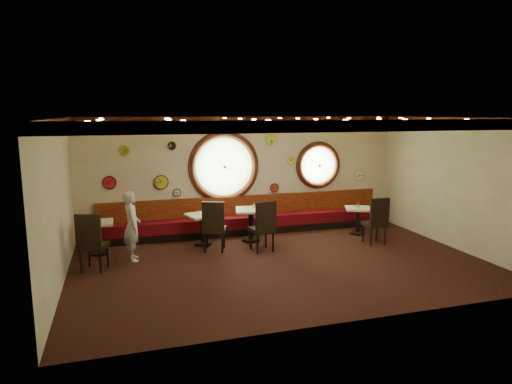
# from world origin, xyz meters

# --- Properties ---
(floor) EXTENTS (9.00, 6.00, 0.00)m
(floor) POSITION_xyz_m (0.00, 0.00, 0.00)
(floor) COLOR black
(floor) RESTS_ON ground
(ceiling) EXTENTS (9.00, 6.00, 0.02)m
(ceiling) POSITION_xyz_m (0.00, 0.00, 3.20)
(ceiling) COLOR gold
(ceiling) RESTS_ON wall_back
(wall_back) EXTENTS (9.00, 0.02, 3.20)m
(wall_back) POSITION_xyz_m (0.00, 3.00, 1.60)
(wall_back) COLOR beige
(wall_back) RESTS_ON floor
(wall_front) EXTENTS (9.00, 0.02, 3.20)m
(wall_front) POSITION_xyz_m (0.00, -3.00, 1.60)
(wall_front) COLOR beige
(wall_front) RESTS_ON floor
(wall_left) EXTENTS (0.02, 6.00, 3.20)m
(wall_left) POSITION_xyz_m (-4.50, 0.00, 1.60)
(wall_left) COLOR beige
(wall_left) RESTS_ON floor
(wall_right) EXTENTS (0.02, 6.00, 3.20)m
(wall_right) POSITION_xyz_m (4.50, 0.00, 1.60)
(wall_right) COLOR beige
(wall_right) RESTS_ON floor
(molding_back) EXTENTS (9.00, 0.10, 0.18)m
(molding_back) POSITION_xyz_m (0.00, 2.95, 3.11)
(molding_back) COLOR #3C150B
(molding_back) RESTS_ON wall_back
(molding_front) EXTENTS (9.00, 0.10, 0.18)m
(molding_front) POSITION_xyz_m (0.00, -2.95, 3.11)
(molding_front) COLOR #3C150B
(molding_front) RESTS_ON wall_back
(molding_left) EXTENTS (0.10, 6.00, 0.18)m
(molding_left) POSITION_xyz_m (-4.45, 0.00, 3.11)
(molding_left) COLOR #3C150B
(molding_left) RESTS_ON wall_back
(molding_right) EXTENTS (0.10, 6.00, 0.18)m
(molding_right) POSITION_xyz_m (4.45, 0.00, 3.11)
(molding_right) COLOR #3C150B
(molding_right) RESTS_ON wall_back
(banquette_base) EXTENTS (8.00, 0.55, 0.20)m
(banquette_base) POSITION_xyz_m (0.00, 2.72, 0.10)
(banquette_base) COLOR black
(banquette_base) RESTS_ON floor
(banquette_seat) EXTENTS (8.00, 0.55, 0.30)m
(banquette_seat) POSITION_xyz_m (0.00, 2.72, 0.35)
(banquette_seat) COLOR #5E0811
(banquette_seat) RESTS_ON banquette_base
(banquette_back) EXTENTS (8.00, 0.10, 0.55)m
(banquette_back) POSITION_xyz_m (0.00, 2.94, 0.75)
(banquette_back) COLOR #64070B
(banquette_back) RESTS_ON wall_back
(porthole_left_glass) EXTENTS (1.66, 0.02, 1.66)m
(porthole_left_glass) POSITION_xyz_m (-0.60, 3.00, 1.85)
(porthole_left_glass) COLOR #8BBF73
(porthole_left_glass) RESTS_ON wall_back
(porthole_left_frame) EXTENTS (1.98, 0.18, 1.98)m
(porthole_left_frame) POSITION_xyz_m (-0.60, 2.98, 1.85)
(porthole_left_frame) COLOR #3C150B
(porthole_left_frame) RESTS_ON wall_back
(porthole_left_ring) EXTENTS (1.61, 0.03, 1.61)m
(porthole_left_ring) POSITION_xyz_m (-0.60, 2.95, 1.85)
(porthole_left_ring) COLOR gold
(porthole_left_ring) RESTS_ON wall_back
(porthole_right_glass) EXTENTS (1.10, 0.02, 1.10)m
(porthole_right_glass) POSITION_xyz_m (2.20, 3.00, 1.80)
(porthole_right_glass) COLOR #8BBF73
(porthole_right_glass) RESTS_ON wall_back
(porthole_right_frame) EXTENTS (1.38, 0.18, 1.38)m
(porthole_right_frame) POSITION_xyz_m (2.20, 2.98, 1.80)
(porthole_right_frame) COLOR #3C150B
(porthole_right_frame) RESTS_ON wall_back
(porthole_right_ring) EXTENTS (1.09, 0.03, 1.09)m
(porthole_right_ring) POSITION_xyz_m (2.20, 2.95, 1.80)
(porthole_right_ring) COLOR gold
(porthole_right_ring) RESTS_ON wall_back
(wall_clock_0) EXTENTS (0.24, 0.03, 0.24)m
(wall_clock_0) POSITION_xyz_m (-2.00, 2.96, 2.45)
(wall_clock_0) COLOR black
(wall_clock_0) RESTS_ON wall_back
(wall_clock_1) EXTENTS (0.34, 0.03, 0.34)m
(wall_clock_1) POSITION_xyz_m (3.55, 2.96, 1.45)
(wall_clock_1) COLOR white
(wall_clock_1) RESTS_ON wall_back
(wall_clock_2) EXTENTS (0.26, 0.03, 0.26)m
(wall_clock_2) POSITION_xyz_m (-3.20, 2.96, 2.35)
(wall_clock_2) COLOR #8DAB22
(wall_clock_2) RESTS_ON wall_back
(wall_clock_3) EXTENTS (0.36, 0.03, 0.36)m
(wall_clock_3) POSITION_xyz_m (-2.30, 2.96, 1.50)
(wall_clock_3) COLOR gold
(wall_clock_3) RESTS_ON wall_back
(wall_clock_4) EXTENTS (0.24, 0.03, 0.24)m
(wall_clock_4) POSITION_xyz_m (0.85, 2.96, 1.20)
(wall_clock_4) COLOR red
(wall_clock_4) RESTS_ON wall_back
(wall_clock_5) EXTENTS (0.20, 0.03, 0.20)m
(wall_clock_5) POSITION_xyz_m (-1.90, 2.96, 1.20)
(wall_clock_5) COLOR white
(wall_clock_5) RESTS_ON wall_back
(wall_clock_6) EXTENTS (0.32, 0.03, 0.32)m
(wall_clock_6) POSITION_xyz_m (-3.60, 2.96, 1.55)
(wall_clock_6) COLOR red
(wall_clock_6) RESTS_ON wall_back
(wall_clock_7) EXTENTS (0.22, 0.03, 0.22)m
(wall_clock_7) POSITION_xyz_m (1.35, 2.96, 1.95)
(wall_clock_7) COLOR #E8DE4D
(wall_clock_7) RESTS_ON wall_back
(wall_clock_8) EXTENTS (0.30, 0.03, 0.30)m
(wall_clock_8) POSITION_xyz_m (0.75, 2.96, 2.55)
(wall_clock_8) COLOR #C1DD45
(wall_clock_8) RESTS_ON wall_back
(table_a) EXTENTS (0.71, 0.71, 0.78)m
(table_a) POSITION_xyz_m (-3.90, 1.92, 0.49)
(table_a) COLOR black
(table_a) RESTS_ON floor
(table_b) EXTENTS (0.87, 0.87, 0.79)m
(table_b) POSITION_xyz_m (-1.39, 1.98, 0.50)
(table_b) COLOR black
(table_b) RESTS_ON floor
(table_c) EXTENTS (0.93, 0.93, 0.85)m
(table_c) POSITION_xyz_m (-0.14, 1.95, 0.54)
(table_c) COLOR black
(table_c) RESTS_ON floor
(table_d) EXTENTS (0.87, 0.87, 0.74)m
(table_d) POSITION_xyz_m (2.88, 1.77, 0.47)
(table_d) COLOR black
(table_d) RESTS_ON floor
(chair_a) EXTENTS (0.67, 0.67, 0.78)m
(chair_a) POSITION_xyz_m (-3.98, 0.67, 0.72)
(chair_a) COLOR black
(chair_a) RESTS_ON floor
(chair_b) EXTENTS (0.66, 0.66, 0.77)m
(chair_b) POSITION_xyz_m (-1.25, 1.30, 0.71)
(chair_b) COLOR black
(chair_b) RESTS_ON floor
(chair_c) EXTENTS (0.58, 0.58, 0.77)m
(chair_c) POSITION_xyz_m (-0.11, 0.96, 0.71)
(chair_c) COLOR black
(chair_c) RESTS_ON floor
(chair_d) EXTENTS (0.51, 0.51, 0.75)m
(chair_d) POSITION_xyz_m (2.80, 0.69, 0.70)
(chair_d) COLOR black
(chair_d) RESTS_ON floor
(condiment_a_salt) EXTENTS (0.04, 0.04, 0.11)m
(condiment_a_salt) POSITION_xyz_m (-3.97, 2.00, 0.83)
(condiment_a_salt) COLOR silver
(condiment_a_salt) RESTS_ON table_a
(condiment_b_salt) EXTENTS (0.04, 0.04, 0.10)m
(condiment_b_salt) POSITION_xyz_m (-1.51, 2.03, 0.84)
(condiment_b_salt) COLOR silver
(condiment_b_salt) RESTS_ON table_b
(condiment_c_salt) EXTENTS (0.04, 0.04, 0.10)m
(condiment_c_salt) POSITION_xyz_m (-0.25, 1.99, 0.90)
(condiment_c_salt) COLOR silver
(condiment_c_salt) RESTS_ON table_c
(condiment_d_salt) EXTENTS (0.03, 0.03, 0.09)m
(condiment_d_salt) POSITION_xyz_m (2.85, 1.84, 0.78)
(condiment_d_salt) COLOR silver
(condiment_d_salt) RESTS_ON table_d
(condiment_a_pepper) EXTENTS (0.04, 0.04, 0.10)m
(condiment_a_pepper) POSITION_xyz_m (-3.92, 1.88, 0.83)
(condiment_a_pepper) COLOR silver
(condiment_a_pepper) RESTS_ON table_a
(condiment_b_pepper) EXTENTS (0.04, 0.04, 0.11)m
(condiment_b_pepper) POSITION_xyz_m (-1.41, 1.90, 0.84)
(condiment_b_pepper) COLOR silver
(condiment_b_pepper) RESTS_ON table_b
(condiment_c_pepper) EXTENTS (0.04, 0.04, 0.11)m
(condiment_c_pepper) POSITION_xyz_m (-0.12, 1.89, 0.91)
(condiment_c_pepper) COLOR silver
(condiment_c_pepper) RESTS_ON table_c
(condiment_d_pepper) EXTENTS (0.04, 0.04, 0.11)m
(condiment_d_pepper) POSITION_xyz_m (2.85, 1.69, 0.79)
(condiment_d_pepper) COLOR silver
(condiment_d_pepper) RESTS_ON table_d
(condiment_a_bottle) EXTENTS (0.06, 0.06, 0.18)m
(condiment_a_bottle) POSITION_xyz_m (-3.86, 1.96, 0.87)
(condiment_a_bottle) COLOR gold
(condiment_a_bottle) RESTS_ON table_a
(condiment_b_bottle) EXTENTS (0.05, 0.05, 0.16)m
(condiment_b_bottle) POSITION_xyz_m (-1.34, 2.03, 0.87)
(condiment_b_bottle) COLOR gold
(condiment_b_bottle) RESTS_ON table_b
(condiment_c_bottle) EXTENTS (0.05, 0.05, 0.15)m
(condiment_c_bottle) POSITION_xyz_m (-0.04, 1.99, 0.93)
(condiment_c_bottle) COLOR gold
(condiment_c_bottle) RESTS_ON table_c
(condiment_d_bottle) EXTENTS (0.05, 0.05, 0.16)m
(condiment_d_bottle) POSITION_xyz_m (2.94, 1.88, 0.82)
(condiment_d_bottle) COLOR gold
(condiment_d_bottle) RESTS_ON table_d
(waiter) EXTENTS (0.42, 0.60, 1.59)m
(waiter) POSITION_xyz_m (-3.13, 1.22, 0.79)
(waiter) COLOR white
(waiter) RESTS_ON floor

